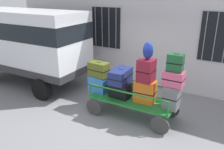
{
  "coord_description": "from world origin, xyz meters",
  "views": [
    {
      "loc": [
        2.72,
        -5.18,
        3.34
      ],
      "look_at": [
        -0.24,
        0.07,
        1.13
      ],
      "focal_mm": 36.94,
      "sensor_mm": 36.0,
      "label": 1
    }
  ],
  "objects": [
    {
      "name": "suitcase_midright_top",
      "position": [
        1.47,
        0.1,
        1.73
      ],
      "size": [
        0.39,
        0.28,
        0.42
      ],
      "color": "#194C28",
      "rests_on": "suitcase_midright_middle"
    },
    {
      "name": "ground_plane",
      "position": [
        0.0,
        0.0,
        0.0
      ],
      "size": [
        40.0,
        40.0,
        0.0
      ],
      "primitive_type": "plane",
      "color": "gray"
    },
    {
      "name": "luggage_cart",
      "position": [
        0.4,
        0.07,
        0.41
      ],
      "size": [
        2.39,
        1.0,
        0.53
      ],
      "color": "#1E722D",
      "rests_on": "ground"
    },
    {
      "name": "suitcase_midleft_bottom",
      "position": [
        0.04,
        0.05,
        0.74
      ],
      "size": [
        0.6,
        0.44,
        0.44
      ],
      "color": "black",
      "rests_on": "luggage_cart"
    },
    {
      "name": "cart_railing",
      "position": [
        0.4,
        0.07,
        0.84
      ],
      "size": [
        2.26,
        0.87,
        0.38
      ],
      "color": "#1E722D",
      "rests_on": "luggage_cart"
    },
    {
      "name": "suitcase_midright_middle",
      "position": [
        1.47,
        0.07,
        1.33
      ],
      "size": [
        0.51,
        0.35,
        0.38
      ],
      "color": "#CC4C72",
      "rests_on": "suitcase_midright_bottom"
    },
    {
      "name": "van",
      "position": [
        -4.0,
        0.49,
        1.66
      ],
      "size": [
        4.52,
        1.93,
        2.69
      ],
      "color": "silver",
      "rests_on": "ground"
    },
    {
      "name": "suitcase_midleft_middle",
      "position": [
        0.04,
        0.04,
        1.15
      ],
      "size": [
        0.45,
        0.76,
        0.37
      ],
      "color": "navy",
      "rests_on": "suitcase_midleft_bottom"
    },
    {
      "name": "suitcase_midright_bottom",
      "position": [
        1.47,
        0.09,
        0.83
      ],
      "size": [
        0.4,
        0.41,
        0.62
      ],
      "color": "slate",
      "rests_on": "luggage_cart"
    },
    {
      "name": "backpack",
      "position": [
        0.77,
        0.1,
        1.93
      ],
      "size": [
        0.27,
        0.22,
        0.44
      ],
      "color": "navy",
      "rests_on": "suitcase_center_middle"
    },
    {
      "name": "suitcase_left_middle",
      "position": [
        -0.67,
        0.06,
        1.21
      ],
      "size": [
        0.61,
        0.38,
        0.43
      ],
      "color": "#4C5119",
      "rests_on": "suitcase_left_bottom"
    },
    {
      "name": "suitcase_center_middle",
      "position": [
        0.76,
        0.09,
        1.41
      ],
      "size": [
        0.42,
        0.45,
        0.6
      ],
      "color": "maroon",
      "rests_on": "suitcase_center_bottom"
    },
    {
      "name": "building_wall",
      "position": [
        0.0,
        2.55,
        2.5
      ],
      "size": [
        12.0,
        0.38,
        5.0
      ],
      "color": "silver",
      "rests_on": "ground"
    },
    {
      "name": "suitcase_center_bottom",
      "position": [
        0.76,
        0.09,
        0.82
      ],
      "size": [
        0.57,
        0.39,
        0.59
      ],
      "color": "orange",
      "rests_on": "luggage_cart"
    },
    {
      "name": "suitcase_left_bottom",
      "position": [
        -0.67,
        0.08,
        0.76
      ],
      "size": [
        0.55,
        0.46,
        0.47
      ],
      "color": "#3372C6",
      "rests_on": "luggage_cart"
    }
  ]
}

